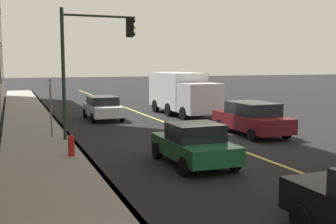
% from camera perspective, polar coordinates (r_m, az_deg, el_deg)
% --- Properties ---
extents(ground, '(200.00, 200.00, 0.00)m').
position_cam_1_polar(ground, '(18.75, 6.77, -4.11)').
color(ground, black).
extents(sidewalk_slab, '(80.00, 3.08, 0.15)m').
position_cam_1_polar(sidewalk_slab, '(16.64, -17.22, -5.48)').
color(sidewalk_slab, gray).
rests_on(sidewalk_slab, ground).
extents(curb_edge, '(80.00, 0.16, 0.15)m').
position_cam_1_polar(curb_edge, '(16.80, -12.23, -5.22)').
color(curb_edge, slate).
rests_on(curb_edge, ground).
extents(lane_stripe_center, '(80.00, 0.16, 0.01)m').
position_cam_1_polar(lane_stripe_center, '(18.75, 6.77, -4.09)').
color(lane_stripe_center, '#D8CC4C').
rests_on(lane_stripe_center, ground).
extents(car_green, '(3.88, 2.03, 1.47)m').
position_cam_1_polar(car_green, '(14.27, 3.67, -4.51)').
color(car_green, '#1E6038').
rests_on(car_green, ground).
extents(car_maroon, '(4.75, 2.09, 1.64)m').
position_cam_1_polar(car_maroon, '(20.68, 11.66, -0.83)').
color(car_maroon, '#591116').
rests_on(car_maroon, ground).
extents(car_white, '(4.21, 2.01, 1.48)m').
position_cam_1_polar(car_white, '(26.26, -9.17, 0.63)').
color(car_white, silver).
rests_on(car_white, ground).
extents(truck_white, '(7.67, 2.54, 2.93)m').
position_cam_1_polar(truck_white, '(28.23, 1.94, 2.78)').
color(truck_white, silver).
rests_on(truck_white, ground).
extents(traffic_light_mast, '(0.28, 3.41, 5.96)m').
position_cam_1_polar(traffic_light_mast, '(18.72, -10.80, 8.23)').
color(traffic_light_mast, '#1E3823').
rests_on(traffic_light_mast, ground).
extents(street_sign_post, '(0.60, 0.08, 2.86)m').
position_cam_1_polar(street_sign_post, '(19.45, -16.15, 1.07)').
color(street_sign_post, slate).
rests_on(street_sign_post, ground).
extents(fire_hydrant, '(0.24, 0.24, 0.94)m').
position_cam_1_polar(fire_hydrant, '(15.39, -13.42, -4.85)').
color(fire_hydrant, red).
rests_on(fire_hydrant, ground).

